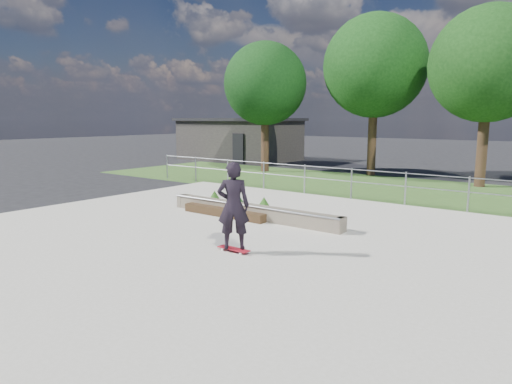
% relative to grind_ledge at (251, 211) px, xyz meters
% --- Properties ---
extents(ground, '(120.00, 120.00, 0.00)m').
position_rel_grind_ledge_xyz_m(ground, '(0.87, -2.67, -0.26)').
color(ground, black).
rests_on(ground, ground).
extents(grass_verge, '(30.00, 8.00, 0.02)m').
position_rel_grind_ledge_xyz_m(grass_verge, '(0.87, 8.33, -0.25)').
color(grass_verge, '#315321').
rests_on(grass_verge, ground).
extents(concrete_slab, '(15.00, 15.00, 0.06)m').
position_rel_grind_ledge_xyz_m(concrete_slab, '(0.87, -2.67, -0.23)').
color(concrete_slab, '#AEAA9B').
rests_on(concrete_slab, ground).
extents(fence, '(20.06, 0.06, 1.20)m').
position_rel_grind_ledge_xyz_m(fence, '(0.87, 4.83, 0.51)').
color(fence, '#93959B').
rests_on(fence, ground).
extents(building, '(8.40, 5.40, 3.00)m').
position_rel_grind_ledge_xyz_m(building, '(-13.13, 15.32, 1.25)').
color(building, '#292725').
rests_on(building, ground).
extents(tree_far_left, '(4.55, 4.55, 7.15)m').
position_rel_grind_ledge_xyz_m(tree_far_left, '(-7.13, 10.33, 4.59)').
color(tree_far_left, '#331E14').
rests_on(tree_far_left, ground).
extents(tree_mid_left, '(5.25, 5.25, 8.25)m').
position_rel_grind_ledge_xyz_m(tree_mid_left, '(-1.63, 12.33, 5.34)').
color(tree_mid_left, '#352115').
rests_on(tree_mid_left, ground).
extents(tree_mid_right, '(4.90, 4.90, 7.70)m').
position_rel_grind_ledge_xyz_m(tree_mid_right, '(3.87, 11.33, 4.97)').
color(tree_mid_right, '#331F14').
rests_on(tree_mid_right, ground).
extents(grind_ledge, '(6.00, 0.44, 0.43)m').
position_rel_grind_ledge_xyz_m(grind_ledge, '(0.00, 0.00, 0.00)').
color(grind_ledge, brown).
rests_on(grind_ledge, concrete_slab).
extents(planter_bed, '(3.00, 1.20, 0.61)m').
position_rel_grind_ledge_xyz_m(planter_bed, '(-0.80, 0.15, -0.02)').
color(planter_bed, black).
rests_on(planter_bed, concrete_slab).
extents(skateboarder, '(0.84, 0.79, 2.01)m').
position_rel_grind_ledge_xyz_m(skateboarder, '(1.83, -2.97, 0.84)').
color(skateboarder, white).
rests_on(skateboarder, concrete_slab).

